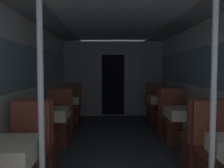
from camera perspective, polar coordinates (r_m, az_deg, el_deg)
name	(u,v)px	position (r m, az deg, el deg)	size (l,w,h in m)	color
wall_left	(29,84)	(4.20, -18.52, -0.02)	(0.05, 8.48, 2.13)	silver
wall_right	(206,84)	(4.32, 20.61, 0.03)	(0.05, 8.48, 2.13)	silver
ceiling_panel	(118,17)	(4.09, 1.35, 14.99)	(2.86, 8.48, 0.07)	white
bulkhead_far	(113,79)	(7.13, 0.22, 1.17)	(2.80, 0.09, 2.13)	gray
dining_table_left_0	(3,155)	(2.39, -23.74, -14.59)	(0.57, 0.57, 0.74)	#4C4C51
chair_left_far_0	(26,166)	(3.03, -19.00, -17.21)	(0.45, 0.45, 0.98)	brown
support_pole_left_0	(41,104)	(2.18, -15.92, -4.45)	(0.05, 0.05, 2.13)	silver
dining_table_left_1	(50,115)	(4.03, -13.99, -6.97)	(0.57, 0.57, 0.74)	#4C4C51
chair_left_near_1	(40,149)	(3.54, -16.13, -14.07)	(0.45, 0.45, 0.98)	brown
chair_left_far_1	(58,127)	(4.68, -12.27, -9.66)	(0.45, 0.45, 0.98)	brown
dining_table_left_2	(68,101)	(5.75, -10.08, -3.76)	(0.57, 0.57, 0.74)	#4C4C51
chair_left_near_2	(63,121)	(5.22, -11.07, -8.25)	(0.45, 0.45, 0.98)	brown
chair_left_far_2	(72,111)	(6.39, -9.21, -6.04)	(0.45, 0.45, 0.98)	brown
chair_right_far_0	(218,164)	(3.15, 23.05, -16.47)	(0.45, 0.45, 0.98)	brown
support_pole_right_0	(213,104)	(2.30, 22.13, -4.17)	(0.05, 0.05, 2.13)	silver
dining_table_right_1	(185,115)	(4.13, 16.45, -6.77)	(0.57, 0.57, 0.74)	#4C4C51
chair_right_near_1	(199,148)	(3.65, 19.31, -13.61)	(0.45, 0.45, 0.98)	brown
chair_right_far_1	(175,127)	(4.76, 14.14, -9.46)	(0.45, 0.45, 0.98)	brown
dining_table_right_2	(161,100)	(5.82, 11.15, -3.69)	(0.57, 0.57, 0.74)	#4C4C51
chair_right_near_2	(167,120)	(5.29, 12.51, -8.11)	(0.45, 0.45, 0.98)	brown
chair_right_far_2	(156,110)	(6.45, 9.96, -5.96)	(0.45, 0.45, 0.98)	brown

